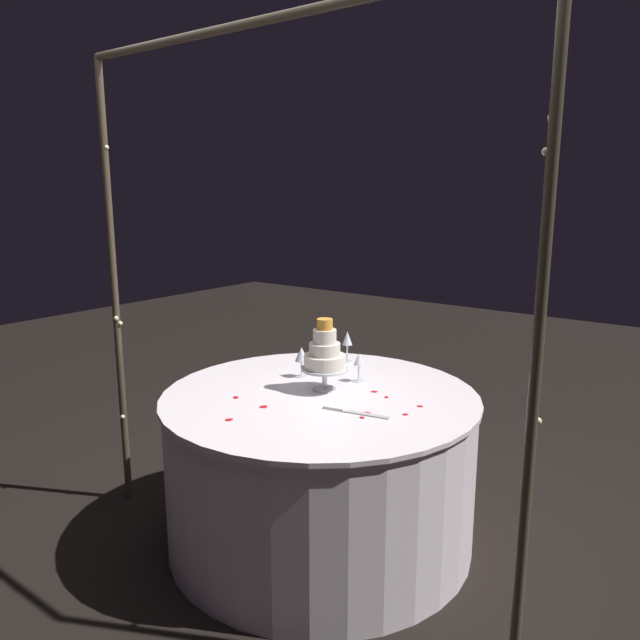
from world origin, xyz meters
The scene contains 18 objects.
ground_plane centered at (0.00, 0.00, 0.00)m, with size 12.00×12.00×0.00m, color black.
decorative_arch centered at (0.00, 0.32, 1.48)m, with size 2.15×0.06×2.26m.
main_table centered at (0.00, 0.00, 0.36)m, with size 1.45×1.45×0.72m.
tiered_cake centered at (0.02, -0.06, 0.90)m, with size 0.22×0.22×0.34m.
wine_glass_0 centered at (-0.04, -0.26, 0.82)m, with size 0.06×0.06×0.14m.
wine_glass_1 centered at (0.20, -0.52, 0.85)m, with size 0.06×0.06×0.17m.
wine_glass_2 centered at (0.23, -0.15, 0.84)m, with size 0.07×0.07×0.15m.
cake_knife centered at (-0.25, 0.11, 0.73)m, with size 0.29×0.08×0.01m.
rose_petal_0 centered at (0.27, 0.27, 0.73)m, with size 0.03×0.02×0.00m, color red.
rose_petal_1 centered at (-0.19, -0.17, 0.73)m, with size 0.03×0.02×0.00m, color red.
rose_petal_2 centered at (0.09, 0.28, 0.73)m, with size 0.04×0.03×0.00m, color red.
rose_petal_3 centered at (-0.44, 0.00, 0.73)m, with size 0.03×0.02×0.00m, color red.
rose_petal_4 centered at (0.08, 0.29, 0.73)m, with size 0.03×0.02×0.00m, color red.
rose_petal_5 centered at (-0.32, 0.14, 0.73)m, with size 0.03×0.02×0.00m, color red.
rose_petal_6 centered at (-0.27, -0.14, 0.73)m, with size 0.02×0.02×0.00m, color red.
rose_petal_7 centered at (0.10, 0.48, 0.73)m, with size 0.03×0.02×0.00m, color red.
rose_petal_8 centered at (-0.31, 0.08, 0.73)m, with size 0.03×0.02×0.00m, color red.
rose_petal_9 centered at (-0.45, -0.12, 0.73)m, with size 0.03×0.02×0.00m, color red.
Camera 1 is at (-1.58, 2.11, 1.63)m, focal length 33.96 mm.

